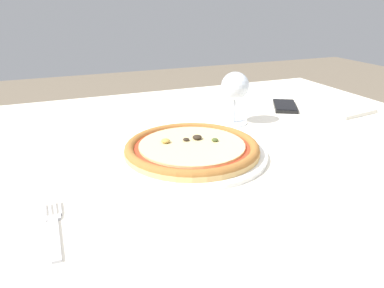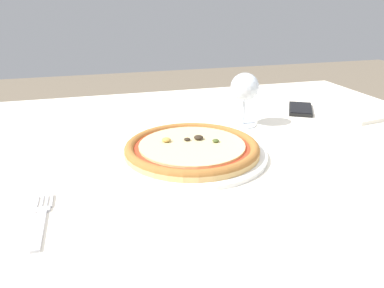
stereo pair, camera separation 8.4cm
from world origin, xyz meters
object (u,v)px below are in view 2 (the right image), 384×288
at_px(dining_table, 218,171).
at_px(fork, 41,218).
at_px(pizza_plate, 192,149).
at_px(wine_glass_far_left, 245,89).
at_px(cell_phone, 300,109).

bearing_deg(dining_table, fork, -148.66).
height_order(dining_table, pizza_plate, pizza_plate).
distance_m(dining_table, wine_glass_far_left, 0.24).
xyz_separation_m(pizza_plate, cell_phone, (0.43, 0.26, -0.01)).
distance_m(pizza_plate, wine_glass_far_left, 0.28).
xyz_separation_m(dining_table, wine_glass_far_left, (0.11, 0.11, 0.18)).
bearing_deg(fork, wine_glass_far_left, 34.94).
bearing_deg(wine_glass_far_left, fork, -145.06).
relative_size(fork, wine_glass_far_left, 1.14).
relative_size(wine_glass_far_left, cell_phone, 0.93).
xyz_separation_m(dining_table, pizza_plate, (-0.09, -0.06, 0.09)).
distance_m(fork, wine_glass_far_left, 0.63).
bearing_deg(wine_glass_far_left, dining_table, -134.58).
height_order(dining_table, fork, fork).
xyz_separation_m(fork, cell_phone, (0.74, 0.44, 0.00)).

